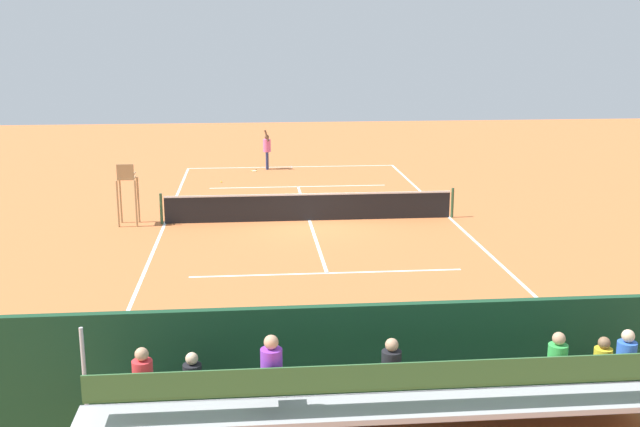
# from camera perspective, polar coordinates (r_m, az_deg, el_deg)

# --- Properties ---
(ground_plane) EXTENTS (60.00, 60.00, 0.00)m
(ground_plane) POSITION_cam_1_polar(r_m,az_deg,el_deg) (26.87, -0.80, -0.53)
(ground_plane) COLOR #C66B38
(court_line_markings) EXTENTS (10.10, 22.20, 0.01)m
(court_line_markings) POSITION_cam_1_polar(r_m,az_deg,el_deg) (26.91, -0.80, -0.50)
(court_line_markings) COLOR white
(court_line_markings) RESTS_ON ground
(tennis_net) EXTENTS (10.30, 0.10, 1.07)m
(tennis_net) POSITION_cam_1_polar(r_m,az_deg,el_deg) (26.76, -0.80, 0.52)
(tennis_net) COLOR black
(tennis_net) RESTS_ON ground
(backdrop_wall) EXTENTS (18.00, 0.16, 2.00)m
(backdrop_wall) POSITION_cam_1_polar(r_m,az_deg,el_deg) (13.34, 4.08, -10.78)
(backdrop_wall) COLOR #194228
(backdrop_wall) RESTS_ON ground
(bleacher_stand) EXTENTS (9.06, 2.40, 2.48)m
(bleacher_stand) POSITION_cam_1_polar(r_m,az_deg,el_deg) (12.18, 5.24, -13.62)
(bleacher_stand) COLOR #B2B2B7
(bleacher_stand) RESTS_ON ground
(umpire_chair) EXTENTS (0.67, 0.67, 2.14)m
(umpire_chair) POSITION_cam_1_polar(r_m,az_deg,el_deg) (26.77, -14.15, 1.89)
(umpire_chair) COLOR #A88456
(umpire_chair) RESTS_ON ground
(courtside_bench) EXTENTS (1.80, 0.40, 0.93)m
(courtside_bench) POSITION_cam_1_polar(r_m,az_deg,el_deg) (14.79, 13.78, -10.53)
(courtside_bench) COLOR #33383D
(courtside_bench) RESTS_ON ground
(equipment_bag) EXTENTS (0.90, 0.36, 0.36)m
(equipment_bag) POSITION_cam_1_polar(r_m,az_deg,el_deg) (14.30, 5.51, -12.71)
(equipment_bag) COLOR #334C8C
(equipment_bag) RESTS_ON ground
(tennis_player) EXTENTS (0.37, 0.54, 1.93)m
(tennis_player) POSITION_cam_1_polar(r_m,az_deg,el_deg) (36.88, -3.96, 4.86)
(tennis_player) COLOR navy
(tennis_player) RESTS_ON ground
(tennis_racket) EXTENTS (0.38, 0.59, 0.03)m
(tennis_racket) POSITION_cam_1_polar(r_m,az_deg,el_deg) (36.57, -4.91, 3.18)
(tennis_racket) COLOR black
(tennis_racket) RESTS_ON ground
(tennis_ball_near) EXTENTS (0.07, 0.07, 0.07)m
(tennis_ball_near) POSITION_cam_1_polar(r_m,az_deg,el_deg) (33.92, -7.34, 2.35)
(tennis_ball_near) COLOR #CCDB33
(tennis_ball_near) RESTS_ON ground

